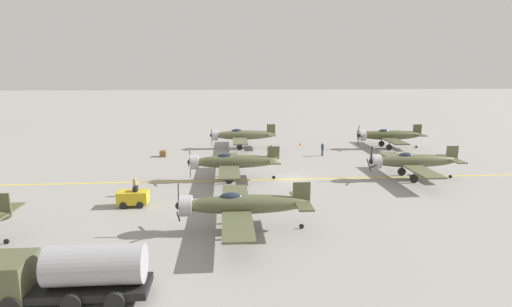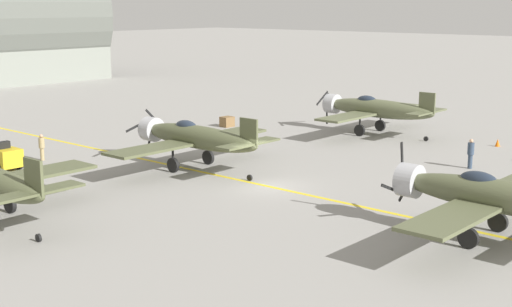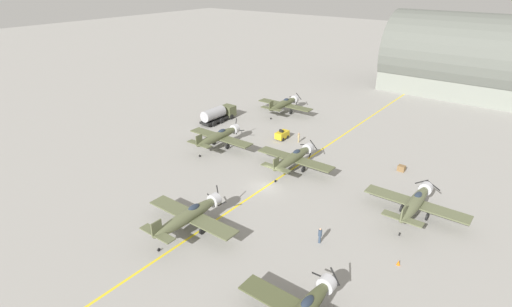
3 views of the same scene
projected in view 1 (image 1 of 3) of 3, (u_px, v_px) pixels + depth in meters
The scene contains 13 objects.
ground_plane at pixel (286, 179), 43.76m from camera, with size 400.00×400.00×0.00m, color gray.
taxiway_stripe at pixel (286, 179), 43.76m from camera, with size 0.30×160.00×0.01m, color yellow.
airplane_near_center at pixel (412, 161), 43.50m from camera, with size 12.00×9.98×3.79m.
airplane_mid_right at pixel (242, 135), 60.71m from camera, with size 12.00×9.98×3.65m.
airplane_near_right at pixel (388, 135), 60.53m from camera, with size 12.00×9.98×3.65m.
airplane_mid_left at pixel (241, 205), 29.46m from camera, with size 12.00×9.98×3.78m.
airplane_mid_center at pixel (232, 162), 43.19m from camera, with size 12.00×9.98×3.65m.
fuel_tanker at pixel (69, 273), 20.58m from camera, with size 2.67×8.00×2.98m.
tow_tractor at pixel (133, 197), 35.06m from camera, with size 1.57×2.60×1.79m.
ground_crew_walking at pixel (135, 186), 37.97m from camera, with size 0.38×0.38×1.73m.
ground_crew_inspecting at pixel (322, 149), 55.49m from camera, with size 0.41×0.41×1.86m.
supply_crate_by_tanker at pixel (163, 154), 55.18m from camera, with size 1.01×0.84×0.84m, color brown.
traffic_cone at pixel (300, 144), 63.30m from camera, with size 0.36×0.36×0.55m, color orange.
Camera 1 is at (-41.87, 6.45, 11.80)m, focal length 28.00 mm.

